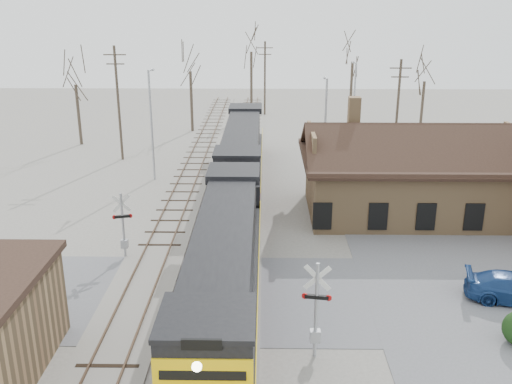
% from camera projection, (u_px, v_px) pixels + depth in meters
% --- Properties ---
extents(ground, '(140.00, 140.00, 0.00)m').
position_uv_depth(ground, '(227.00, 296.00, 28.81)').
color(ground, '#9B968C').
rests_on(ground, ground).
extents(road, '(60.00, 9.00, 0.03)m').
position_uv_depth(road, '(227.00, 296.00, 28.80)').
color(road, slate).
rests_on(road, ground).
extents(track_main, '(3.40, 90.00, 0.24)m').
position_uv_depth(track_main, '(240.00, 197.00, 42.98)').
color(track_main, '#9B968C').
rests_on(track_main, ground).
extents(track_siding, '(3.40, 90.00, 0.24)m').
position_uv_depth(track_siding, '(181.00, 197.00, 43.06)').
color(track_siding, '#9B968C').
rests_on(track_siding, ground).
extents(depot, '(15.20, 9.31, 7.90)m').
position_uv_depth(depot, '(412.00, 180.00, 39.21)').
color(depot, '#9F7B52').
rests_on(depot, ground).
extents(locomotive_lead, '(3.11, 20.85, 4.63)m').
position_uv_depth(locomotive_lead, '(223.00, 275.00, 25.74)').
color(locomotive_lead, black).
rests_on(locomotive_lead, ground).
extents(locomotive_trailing, '(3.11, 20.85, 4.38)m').
position_uv_depth(locomotive_trailing, '(242.00, 154.00, 45.74)').
color(locomotive_trailing, black).
rests_on(locomotive_trailing, ground).
extents(crossbuck_near, '(1.22, 0.32, 4.30)m').
position_uv_depth(crossbuck_near, '(316.00, 314.00, 23.38)').
color(crossbuck_near, '#A5A8AD').
rests_on(crossbuck_near, ground).
extents(crossbuck_far, '(1.11, 0.37, 3.97)m').
position_uv_depth(crossbuck_far, '(123.00, 228.00, 32.48)').
color(crossbuck_far, '#A5A8AD').
rests_on(crossbuck_far, ground).
extents(streetlight_a, '(0.25, 2.04, 8.98)m').
position_uv_depth(streetlight_a, '(152.00, 119.00, 45.99)').
color(streetlight_a, '#A5A8AD').
rests_on(streetlight_a, ground).
extents(streetlight_b, '(0.25, 2.04, 8.23)m').
position_uv_depth(streetlight_b, '(325.00, 122.00, 46.76)').
color(streetlight_b, '#A5A8AD').
rests_on(streetlight_b, ground).
extents(streetlight_c, '(0.25, 2.04, 8.28)m').
position_uv_depth(streetlight_c, '(354.00, 99.00, 57.70)').
color(streetlight_c, '#A5A8AD').
rests_on(streetlight_c, ground).
extents(utility_pole_a, '(2.00, 0.24, 10.38)m').
position_uv_depth(utility_pole_a, '(118.00, 102.00, 51.59)').
color(utility_pole_a, '#382D23').
rests_on(utility_pole_a, ground).
extents(utility_pole_b, '(2.00, 0.24, 9.22)m').
position_uv_depth(utility_pole_b, '(265.00, 77.00, 72.41)').
color(utility_pole_b, '#382D23').
rests_on(utility_pole_b, ground).
extents(utility_pole_c, '(2.00, 0.24, 9.07)m').
position_uv_depth(utility_pole_c, '(398.00, 106.00, 52.97)').
color(utility_pole_c, '#382D23').
rests_on(utility_pole_c, ground).
extents(tree_a, '(4.08, 4.08, 9.99)m').
position_uv_depth(tree_a, '(75.00, 75.00, 56.58)').
color(tree_a, '#382D23').
rests_on(tree_a, ground).
extents(tree_b, '(4.46, 4.46, 10.92)m').
position_uv_depth(tree_b, '(190.00, 61.00, 62.29)').
color(tree_b, '#382D23').
rests_on(tree_b, ground).
extents(tree_c, '(5.34, 5.34, 13.08)m').
position_uv_depth(tree_c, '(251.00, 41.00, 70.26)').
color(tree_c, '#382D23').
rests_on(tree_c, ground).
extents(tree_d, '(4.86, 4.86, 11.91)m').
position_uv_depth(tree_d, '(353.00, 51.00, 66.02)').
color(tree_d, '#382D23').
rests_on(tree_d, ground).
extents(tree_e, '(3.75, 3.75, 9.19)m').
position_uv_depth(tree_e, '(425.00, 73.00, 62.43)').
color(tree_e, '#382D23').
rests_on(tree_e, ground).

